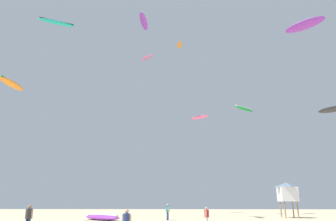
{
  "coord_description": "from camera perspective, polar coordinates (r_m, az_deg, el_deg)",
  "views": [
    {
      "loc": [
        0.68,
        -12.49,
        2.13
      ],
      "look_at": [
        0.0,
        18.14,
        11.07
      ],
      "focal_mm": 32.66,
      "sensor_mm": 36.0,
      "label": 1
    }
  ],
  "objects": [
    {
      "name": "person_midground",
      "position": [
        25.64,
        7.24,
        -18.87
      ],
      "size": [
        0.35,
        0.5,
        1.56
      ],
      "rotation": [
        0.0,
        0.0,
        5.97
      ],
      "color": "silver",
      "rests_on": "ground"
    },
    {
      "name": "person_right",
      "position": [
        23.86,
        -24.56,
        -17.51
      ],
      "size": [
        0.57,
        0.4,
        1.78
      ],
      "rotation": [
        0.0,
        0.0,
        1.29
      ],
      "color": "navy",
      "rests_on": "ground"
    },
    {
      "name": "kite_aloft_0",
      "position": [
        32.02,
        28.57,
        0.26
      ],
      "size": [
        2.58,
        2.59,
        0.62
      ],
      "color": "#2D2D33"
    },
    {
      "name": "kite_aloft_3",
      "position": [
        51.56,
        14.03,
        0.33
      ],
      "size": [
        4.26,
        3.84,
        1.13
      ],
      "color": "green"
    },
    {
      "name": "person_left",
      "position": [
        34.58,
        -0.07,
        -18.18
      ],
      "size": [
        0.38,
        0.53,
        1.67
      ],
      "rotation": [
        0.0,
        0.0,
        3.49
      ],
      "color": "navy",
      "rests_on": "ground"
    },
    {
      "name": "kite_aloft_7",
      "position": [
        52.22,
        2.16,
        12.13
      ],
      "size": [
        0.82,
        2.45,
        0.3
      ],
      "color": "orange"
    },
    {
      "name": "kite_aloft_8",
      "position": [
        35.21,
        -20.06,
        15.17
      ],
      "size": [
        3.79,
        2.59,
        0.71
      ],
      "color": "#19B29E"
    },
    {
      "name": "kite_aloft_5",
      "position": [
        57.7,
        -3.97,
        9.84
      ],
      "size": [
        2.98,
        3.13,
        0.57
      ],
      "color": "#E5598C"
    },
    {
      "name": "lifeguard_tower",
      "position": [
        41.47,
        21.38,
        -13.92
      ],
      "size": [
        2.3,
        2.3,
        4.15
      ],
      "color": "#8C704C",
      "rests_on": "ground"
    },
    {
      "name": "kite_aloft_4",
      "position": [
        41.12,
        5.91,
        -1.26
      ],
      "size": [
        2.7,
        2.42,
        0.43
      ],
      "color": "#E5598C"
    },
    {
      "name": "kite_aloft_2",
      "position": [
        36.07,
        -27.13,
        4.42
      ],
      "size": [
        1.38,
        4.01,
        0.48
      ],
      "color": "orange"
    },
    {
      "name": "kite_grounded_near",
      "position": [
        35.23,
        -12.19,
        -18.89
      ],
      "size": [
        5.11,
        4.61,
        0.67
      ],
      "color": "purple",
      "rests_on": "ground"
    },
    {
      "name": "kite_aloft_6",
      "position": [
        39.69,
        24.14,
        14.37
      ],
      "size": [
        4.23,
        3.97,
        0.98
      ],
      "color": "purple"
    },
    {
      "name": "kite_aloft_1",
      "position": [
        43.62,
        -4.56,
        16.23
      ],
      "size": [
        1.31,
        4.31,
        1.04
      ],
      "color": "purple"
    }
  ]
}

